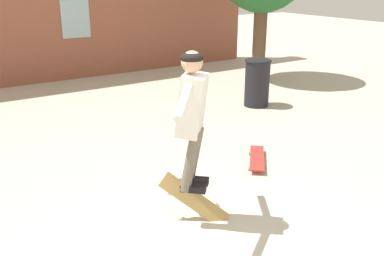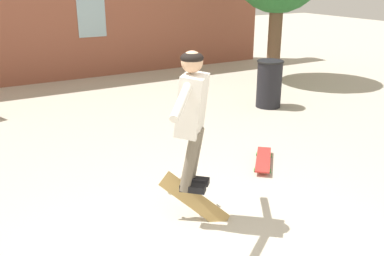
{
  "view_description": "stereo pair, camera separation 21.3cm",
  "coord_description": "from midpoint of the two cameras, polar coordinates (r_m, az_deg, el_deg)",
  "views": [
    {
      "loc": [
        -1.98,
        -2.69,
        2.48
      ],
      "look_at": [
        0.15,
        0.67,
        1.06
      ],
      "focal_mm": 40.0,
      "sensor_mm": 36.0,
      "label": 1
    },
    {
      "loc": [
        -1.8,
        -2.8,
        2.48
      ],
      "look_at": [
        0.15,
        0.67,
        1.06
      ],
      "focal_mm": 40.0,
      "sensor_mm": 36.0,
      "label": 2
    }
  ],
  "objects": [
    {
      "name": "skateboard_resting",
      "position": [
        6.04,
        7.67,
        -3.98
      ],
      "size": [
        0.7,
        0.78,
        0.08
      ],
      "rotation": [
        0.0,
        0.0,
        0.86
      ],
      "color": "red",
      "rests_on": "ground_plane"
    },
    {
      "name": "trash_bin",
      "position": [
        8.58,
        7.97,
        6.1
      ],
      "size": [
        0.53,
        0.53,
        0.93
      ],
      "color": "black",
      "rests_on": "ground_plane"
    },
    {
      "name": "skater",
      "position": [
        4.16,
        -1.45,
        2.39
      ],
      "size": [
        0.93,
        0.97,
        1.42
      ],
      "rotation": [
        0.0,
        0.0,
        -0.76
      ],
      "color": "silver"
    },
    {
      "name": "skateboard_flipping",
      "position": [
        4.6,
        -1.03,
        -9.62
      ],
      "size": [
        0.66,
        0.42,
        0.63
      ],
      "rotation": [
        0.0,
        0.0,
        -0.65
      ],
      "color": "#AD894C"
    }
  ]
}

